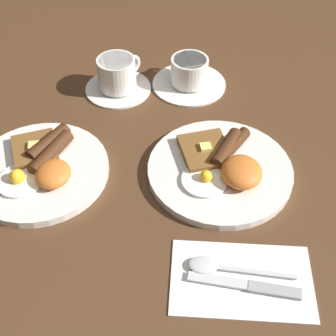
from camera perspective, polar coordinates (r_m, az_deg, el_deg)
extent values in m
plane|color=#4C301C|center=(0.85, 6.30, -0.64)|extent=(3.00, 3.00, 0.00)
cylinder|color=silver|center=(0.85, 6.34, -0.29)|extent=(0.26, 0.26, 0.01)
cylinder|color=white|center=(0.81, 4.47, -1.53)|extent=(0.08, 0.08, 0.01)
sphere|color=yellow|center=(0.81, 4.64, -1.05)|extent=(0.02, 0.02, 0.02)
ellipsoid|color=orange|center=(0.81, 8.96, -0.48)|extent=(0.08, 0.07, 0.04)
cylinder|color=#3D210F|center=(0.87, 8.04, 2.86)|extent=(0.08, 0.06, 0.02)
cylinder|color=#432412|center=(0.86, 7.12, 2.36)|extent=(0.10, 0.06, 0.03)
cube|color=brown|center=(0.86, 4.58, 2.09)|extent=(0.12, 0.11, 0.01)
cube|color=#F4E072|center=(0.85, 4.62, 2.58)|extent=(0.02, 0.02, 0.01)
cylinder|color=silver|center=(0.87, -15.37, -0.33)|extent=(0.25, 0.25, 0.01)
cylinder|color=white|center=(0.85, -17.56, -1.48)|extent=(0.08, 0.08, 0.01)
sphere|color=yellow|center=(0.84, -17.93, -1.03)|extent=(0.03, 0.03, 0.03)
ellipsoid|color=orange|center=(0.83, -13.84, -0.70)|extent=(0.07, 0.06, 0.03)
cylinder|color=#402211|center=(0.89, -14.37, 3.00)|extent=(0.10, 0.07, 0.03)
cylinder|color=#412311|center=(0.87, -14.07, 1.73)|extent=(0.11, 0.06, 0.03)
cube|color=brown|center=(0.89, -15.92, 2.19)|extent=(0.11, 0.11, 0.01)
cube|color=#F4E072|center=(0.89, -16.04, 2.66)|extent=(0.02, 0.02, 0.01)
cylinder|color=silver|center=(1.05, 2.58, 10.29)|extent=(0.16, 0.16, 0.01)
cylinder|color=silver|center=(1.03, 2.64, 11.77)|extent=(0.08, 0.08, 0.06)
cylinder|color=brown|center=(1.02, 2.69, 13.00)|extent=(0.07, 0.07, 0.00)
torus|color=silver|center=(1.06, 1.74, 13.04)|extent=(0.04, 0.02, 0.04)
cylinder|color=silver|center=(1.04, -6.09, 9.70)|extent=(0.14, 0.14, 0.01)
cylinder|color=silver|center=(1.02, -6.26, 11.41)|extent=(0.08, 0.08, 0.07)
cylinder|color=brown|center=(1.00, -6.40, 12.88)|extent=(0.07, 0.07, 0.00)
torus|color=silver|center=(1.04, -4.43, 12.44)|extent=(0.04, 0.04, 0.05)
cube|color=white|center=(0.72, 8.97, -13.25)|extent=(0.13, 0.21, 0.01)
cube|color=silver|center=(0.71, 5.89, -13.50)|extent=(0.02, 0.09, 0.00)
cube|color=#9E9EA3|center=(0.71, 12.87, -14.31)|extent=(0.03, 0.08, 0.01)
ellipsoid|color=silver|center=(0.72, 4.30, -11.71)|extent=(0.03, 0.05, 0.01)
cube|color=silver|center=(0.72, 10.80, -12.40)|extent=(0.01, 0.12, 0.00)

